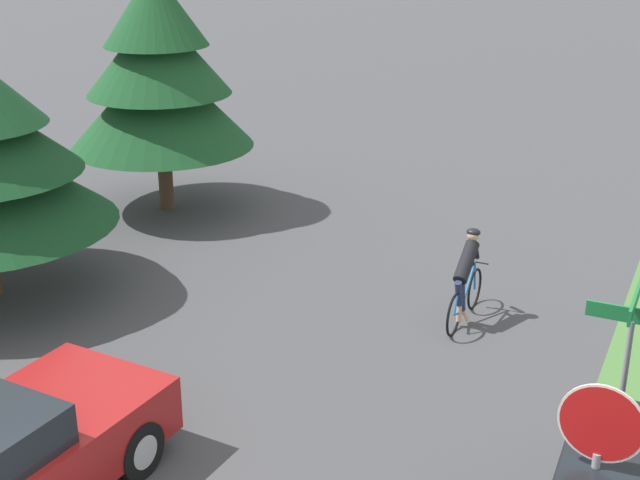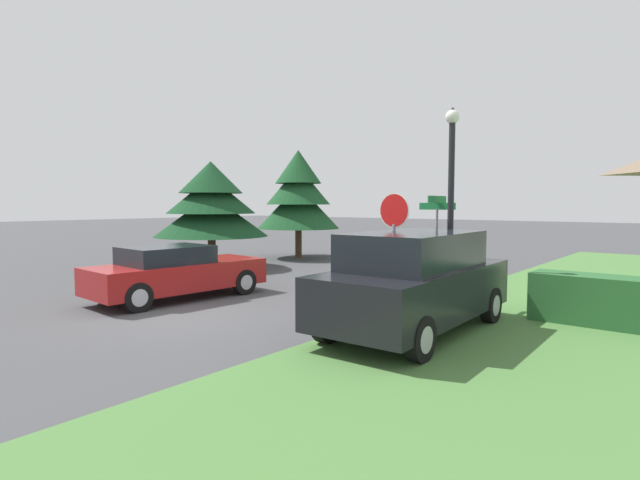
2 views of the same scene
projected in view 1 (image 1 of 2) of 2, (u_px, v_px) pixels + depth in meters
The scene contains 4 objects.
cyclist at pixel (466, 279), 13.76m from camera, with size 0.44×1.73×1.48m.
stop_sign at pixel (595, 471), 7.22m from camera, with size 0.70×0.07×2.71m.
street_name_sign at pixel (626, 368), 8.89m from camera, with size 0.90×0.90×2.67m.
conifer_tall_far at pixel (159, 72), 17.97m from camera, with size 3.77×3.77×4.95m.
Camera 1 is at (4.68, -4.20, 6.28)m, focal length 50.00 mm.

